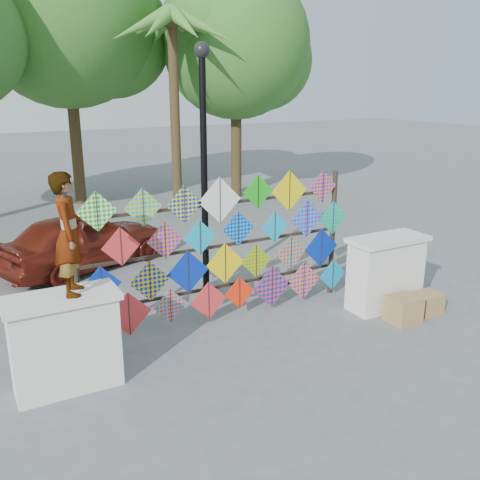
# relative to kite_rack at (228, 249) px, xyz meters

# --- Properties ---
(ground) EXTENTS (80.00, 80.00, 0.00)m
(ground) POSITION_rel_kite_rack_xyz_m (-0.11, -0.73, -1.20)
(ground) COLOR slate
(ground) RESTS_ON ground
(parapet_left) EXTENTS (1.40, 0.65, 1.28)m
(parapet_left) POSITION_rel_kite_rack_xyz_m (-2.81, -0.93, -0.55)
(parapet_left) COLOR white
(parapet_left) RESTS_ON ground
(parapet_right) EXTENTS (1.40, 0.65, 1.28)m
(parapet_right) POSITION_rel_kite_rack_xyz_m (2.59, -0.93, -0.55)
(parapet_right) COLOR white
(parapet_right) RESTS_ON ground
(kite_rack) EXTENTS (4.86, 0.24, 2.39)m
(kite_rack) POSITION_rel_kite_rack_xyz_m (0.00, 0.00, 0.00)
(kite_rack) COLOR black
(kite_rack) RESTS_ON ground
(tree_mid) EXTENTS (6.30, 5.60, 8.61)m
(tree_mid) POSITION_rel_kite_rack_xyz_m (-0.00, 10.30, 4.57)
(tree_mid) COLOR #47371E
(tree_mid) RESTS_ON ground
(tree_east) EXTENTS (5.40, 4.80, 7.42)m
(tree_east) POSITION_rel_kite_rack_xyz_m (4.98, 8.80, 3.78)
(tree_east) COLOR #47371E
(tree_east) RESTS_ON ground
(palm_tree) EXTENTS (3.62, 3.62, 5.83)m
(palm_tree) POSITION_rel_kite_rack_xyz_m (2.09, 7.27, 3.75)
(palm_tree) COLOR #47371E
(palm_tree) RESTS_ON ground
(vendor_woman) EXTENTS (0.51, 0.64, 1.52)m
(vendor_woman) POSITION_rel_kite_rack_xyz_m (-2.64, -0.93, 0.84)
(vendor_woman) COLOR #99999E
(vendor_woman) RESTS_ON parapet_left
(sedan) EXTENTS (3.88, 2.62, 1.23)m
(sedan) POSITION_rel_kite_rack_xyz_m (-1.49, 3.71, -0.59)
(sedan) COLOR maroon
(sedan) RESTS_ON ground
(lamppost) EXTENTS (0.28, 0.28, 4.46)m
(lamppost) POSITION_rel_kite_rack_xyz_m (0.19, 1.27, 1.49)
(lamppost) COLOR black
(lamppost) RESTS_ON ground
(cardboard_box_near) EXTENTS (0.49, 0.44, 0.44)m
(cardboard_box_near) POSITION_rel_kite_rack_xyz_m (2.45, -1.54, -0.98)
(cardboard_box_near) COLOR #A0764D
(cardboard_box_near) RESTS_ON ground
(cardboard_box_far) EXTENTS (0.42, 0.39, 0.36)m
(cardboard_box_far) POSITION_rel_kite_rack_xyz_m (3.08, -1.48, -1.02)
(cardboard_box_far) COLOR #A0764D
(cardboard_box_far) RESTS_ON ground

